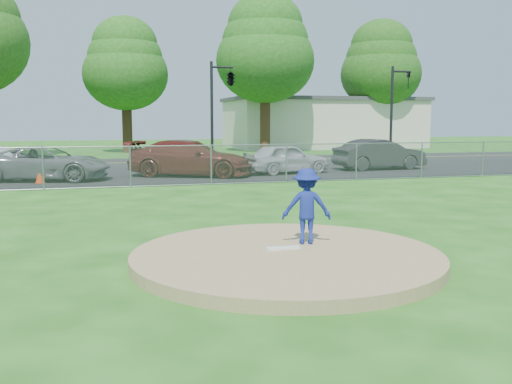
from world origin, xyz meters
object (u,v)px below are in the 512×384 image
(traffic_signal_right, at_px, (395,104))
(commercial_building, at_px, (322,122))
(tree_center, at_px, (125,64))
(tree_far_right, at_px, (381,64))
(traffic_cone, at_px, (40,174))
(tree_right, at_px, (265,48))
(parked_car_charcoal, at_px, (380,154))
(pitcher, at_px, (307,206))
(parked_car_darkred, at_px, (190,158))
(parked_car_pearl, at_px, (286,158))
(parked_car_gray, at_px, (47,163))
(traffic_signal_center, at_px, (229,80))

(traffic_signal_right, bearing_deg, commercial_building, 83.71)
(tree_center, height_order, tree_far_right, tree_far_right)
(commercial_building, distance_m, traffic_cone, 31.95)
(tree_right, height_order, parked_car_charcoal, tree_right)
(pitcher, bearing_deg, traffic_signal_right, -106.76)
(parked_car_darkred, bearing_deg, parked_car_charcoal, -60.86)
(parked_car_darkred, bearing_deg, pitcher, -156.63)
(parked_car_charcoal, bearing_deg, tree_right, 0.90)
(commercial_building, xyz_separation_m, parked_car_pearl, (-10.82, -22.47, -1.47))
(parked_car_darkred, bearing_deg, traffic_cone, 125.06)
(traffic_signal_right, bearing_deg, pitcher, -122.51)
(tree_right, distance_m, pitcher, 33.26)
(commercial_building, relative_size, parked_car_darkred, 3.05)
(parked_car_gray, xyz_separation_m, parked_car_charcoal, (15.43, 1.06, 0.05))
(commercial_building, relative_size, traffic_cone, 22.89)
(commercial_building, height_order, pitcher, commercial_building)
(tree_right, height_order, traffic_signal_right, tree_right)
(tree_center, height_order, parked_car_charcoal, tree_center)
(pitcher, height_order, parked_car_pearl, pitcher)
(commercial_building, relative_size, tree_center, 1.67)
(tree_center, height_order, traffic_signal_center, tree_center)
(traffic_cone, bearing_deg, traffic_signal_center, 39.76)
(commercial_building, xyz_separation_m, parked_car_gray, (-21.14, -22.76, -1.46))
(tree_center, distance_m, tree_far_right, 21.03)
(parked_car_gray, height_order, parked_car_charcoal, parked_car_charcoal)
(traffic_cone, bearing_deg, pitcher, -66.79)
(parked_car_charcoal, bearing_deg, traffic_signal_right, -38.47)
(traffic_signal_right, distance_m, traffic_cone, 21.24)
(traffic_signal_right, xyz_separation_m, parked_car_darkred, (-13.49, -6.55, -2.57))
(parked_car_pearl, bearing_deg, traffic_signal_right, -66.36)
(pitcher, distance_m, traffic_cone, 14.94)
(traffic_signal_center, bearing_deg, traffic_signal_right, 0.00)
(traffic_signal_right, xyz_separation_m, pitcher, (-13.67, -21.45, -2.47))
(commercial_building, xyz_separation_m, pitcher, (-15.43, -37.45, -1.26))
(traffic_signal_right, xyz_separation_m, parked_car_charcoal, (-3.94, -5.70, -2.61))
(tree_center, height_order, parked_car_darkred, tree_center)
(commercial_building, relative_size, parked_car_pearl, 4.10)
(tree_far_right, xyz_separation_m, parked_car_pearl, (-14.82, -19.47, -6.37))
(parked_car_gray, bearing_deg, traffic_signal_right, -56.29)
(commercial_building, distance_m, tree_center, 17.99)
(tree_right, height_order, traffic_cone, tree_right)
(traffic_signal_center, relative_size, parked_car_gray, 1.13)
(tree_right, distance_m, tree_far_right, 11.42)
(commercial_building, xyz_separation_m, tree_far_right, (4.00, -3.00, 4.90))
(parked_car_darkred, xyz_separation_m, parked_car_pearl, (4.44, 0.08, -0.10))
(traffic_signal_center, distance_m, parked_car_darkred, 8.24)
(tree_right, bearing_deg, tree_center, 168.69)
(commercial_building, bearing_deg, parked_car_pearl, -115.71)
(commercial_building, bearing_deg, traffic_signal_center, -126.94)
(parked_car_pearl, bearing_deg, tree_far_right, -49.18)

